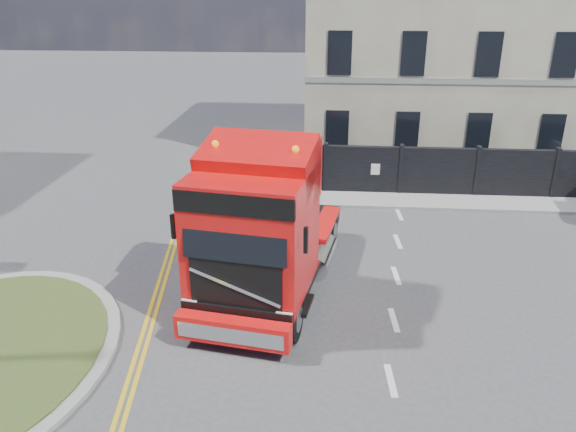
{
  "coord_description": "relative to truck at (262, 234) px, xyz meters",
  "views": [
    {
      "loc": [
        1.24,
        -12.82,
        7.95
      ],
      "look_at": [
        0.04,
        2.0,
        1.8
      ],
      "focal_mm": 35.0,
      "sensor_mm": 36.0,
      "label": 1
    }
  ],
  "objects": [
    {
      "name": "ground",
      "position": [
        0.51,
        -0.33,
        -1.97
      ],
      "size": [
        120.0,
        120.0,
        0.0
      ],
      "primitive_type": "plane",
      "color": "#424244",
      "rests_on": "ground"
    },
    {
      "name": "hoarding_fence",
      "position": [
        7.06,
        8.67,
        -0.97
      ],
      "size": [
        18.8,
        0.25,
        2.0
      ],
      "color": "black",
      "rests_on": "ground"
    },
    {
      "name": "georgian_building",
      "position": [
        6.51,
        16.17,
        3.8
      ],
      "size": [
        12.3,
        10.3,
        12.8
      ],
      "color": "beige",
      "rests_on": "ground"
    },
    {
      "name": "pavement_far",
      "position": [
        6.51,
        7.77,
        -1.91
      ],
      "size": [
        20.0,
        1.6,
        0.12
      ],
      "primitive_type": "cube",
      "color": "gray",
      "rests_on": "ground"
    },
    {
      "name": "truck",
      "position": [
        0.0,
        0.0,
        0.0
      ],
      "size": [
        3.85,
        7.67,
        4.39
      ],
      "rotation": [
        0.0,
        0.0,
        -0.16
      ],
      "color": "black",
      "rests_on": "ground"
    }
  ]
}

